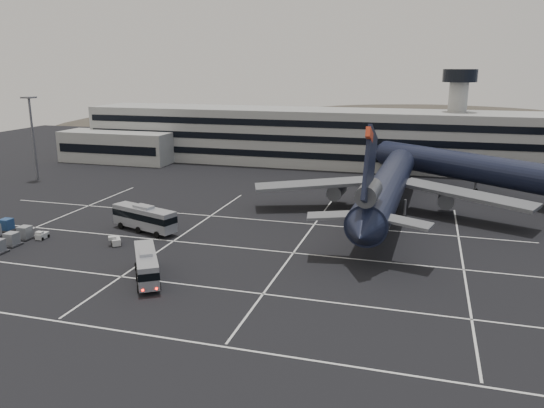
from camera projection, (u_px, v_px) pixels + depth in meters
The scene contains 11 objects.
ground at pixel (200, 254), 71.78m from camera, with size 260.00×260.00×0.00m, color black.
lane_markings at pixel (209, 253), 72.19m from camera, with size 90.00×55.62×0.01m.
terminal at pixel (300, 137), 136.91m from camera, with size 125.00×26.00×24.00m.
hills at pixel (400, 154), 227.87m from camera, with size 352.00×180.00×44.00m.
lightpole_left at pixel (32, 127), 116.19m from camera, with size 2.40×2.40×18.28m.
trijet_main at pixel (387, 187), 87.86m from camera, with size 47.43×57.60×18.08m.
trijet_far at pixel (482, 168), 103.32m from camera, with size 48.79×40.38×18.08m.
bus_near at pixel (146, 264), 62.88m from camera, with size 7.52×9.96×3.63m.
bus_far at pixel (144, 217), 81.28m from camera, with size 11.83×6.27×4.09m.
tug_a at pixel (42, 235), 77.93m from camera, with size 1.30×2.03×1.25m.
tug_b at pixel (116, 241), 75.30m from camera, with size 2.31×2.47×1.37m.
Camera 1 is at (28.29, -62.30, 24.73)m, focal length 35.00 mm.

